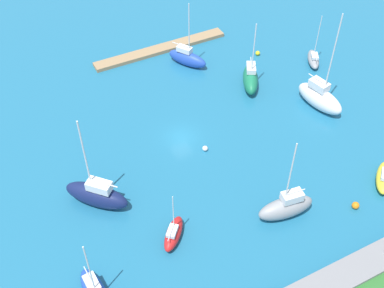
{
  "coord_description": "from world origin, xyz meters",
  "views": [
    {
      "loc": [
        19.82,
        41.83,
        44.89
      ],
      "look_at": [
        0.0,
        3.15,
        1.5
      ],
      "focal_mm": 45.4,
      "sensor_mm": 36.0,
      "label": 1
    }
  ],
  "objects": [
    {
      "name": "sailboat_blue_center_basin",
      "position": [
        -8.06,
        -14.22,
        1.29
      ],
      "size": [
        5.15,
        6.5,
        10.64
      ],
      "rotation": [
        0.0,
        0.0,
        2.14
      ],
      "color": "#2347B2",
      "rests_on": "water"
    },
    {
      "name": "mooring_buoy_yellow",
      "position": [
        -19.28,
        -11.4,
        0.37
      ],
      "size": [
        0.73,
        0.73,
        0.73
      ],
      "primitive_type": "sphere",
      "color": "yellow",
      "rests_on": "water"
    },
    {
      "name": "sailboat_red_inner_mooring",
      "position": [
        7.77,
        13.91,
        0.88
      ],
      "size": [
        4.32,
        4.51,
        6.89
      ],
      "rotation": [
        0.0,
        0.0,
        3.97
      ],
      "color": "red",
      "rests_on": "water"
    },
    {
      "name": "pier_dock",
      "position": [
        -5.99,
        -19.64,
        0.29
      ],
      "size": [
        22.37,
        2.15,
        0.58
      ],
      "primitive_type": "cube",
      "color": "#997A56",
      "rests_on": "ground"
    },
    {
      "name": "mooring_buoy_orange",
      "position": [
        -12.7,
        19.71,
        0.43
      ],
      "size": [
        0.87,
        0.87,
        0.87
      ],
      "primitive_type": "sphere",
      "color": "orange",
      "rests_on": "water"
    },
    {
      "name": "sailboat_gray_by_breakwater",
      "position": [
        -4.87,
        16.82,
        1.47
      ],
      "size": [
        6.86,
        3.08,
        11.61
      ],
      "rotation": [
        0.0,
        0.0,
        6.15
      ],
      "color": "gray",
      "rests_on": "water"
    },
    {
      "name": "sailboat_gray_far_north",
      "position": [
        -25.81,
        -5.58,
        0.79
      ],
      "size": [
        3.84,
        5.05,
        8.19
      ],
      "rotation": [
        0.0,
        0.0,
        4.19
      ],
      "color": "gray",
      "rests_on": "water"
    },
    {
      "name": "water",
      "position": [
        0.0,
        0.0,
        0.0
      ],
      "size": [
        160.0,
        160.0,
        0.0
      ],
      "primitive_type": "plane",
      "color": "#1E668C",
      "rests_on": "ground"
    },
    {
      "name": "sailboat_white_outer_mooring",
      "position": [
        -20.02,
        3.23,
        1.69
      ],
      "size": [
        4.09,
        7.86,
        14.88
      ],
      "rotation": [
        0.0,
        0.0,
        1.77
      ],
      "color": "white",
      "rests_on": "water"
    },
    {
      "name": "sailboat_green_along_channel",
      "position": [
        -13.91,
        -5.17,
        1.41
      ],
      "size": [
        5.09,
        6.84,
        10.71
      ],
      "rotation": [
        0.0,
        0.0,
        1.07
      ],
      "color": "#19724C",
      "rests_on": "water"
    },
    {
      "name": "mooring_buoy_white",
      "position": [
        -1.66,
        3.61,
        0.35
      ],
      "size": [
        0.71,
        0.71,
        0.71
      ],
      "primitive_type": "sphere",
      "color": "white",
      "rests_on": "water"
    },
    {
      "name": "sailboat_navy_lone_north",
      "position": [
        13.48,
        5.51,
        1.58
      ],
      "size": [
        7.15,
        7.34,
        12.76
      ],
      "rotation": [
        0.0,
        0.0,
        5.47
      ],
      "color": "#141E4C",
      "rests_on": "water"
    }
  ]
}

